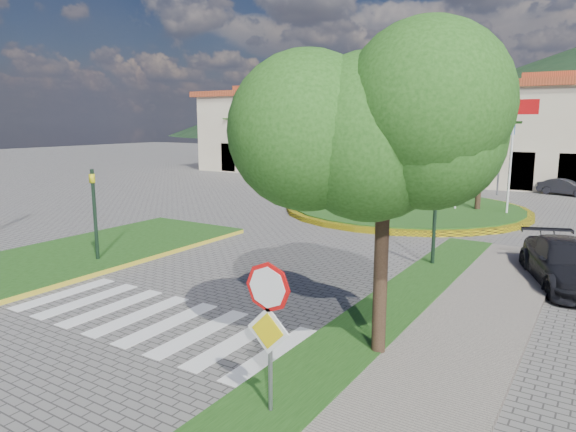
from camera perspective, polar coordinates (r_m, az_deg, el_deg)
The scene contains 19 objects.
verge_right at distance 8.91m, azimuth -2.51°, elevation -21.01°, with size 1.60×28.00×0.18m, color #1B4212.
median_left at distance 19.27m, azimuth -23.89°, elevation -4.39°, with size 5.00×14.00×0.18m, color #1B4212.
crosswalk at distance 13.19m, azimuth -15.01°, elevation -10.93°, with size 8.00×3.00×0.01m, color silver.
roundabout_island at distance 28.14m, azimuth 12.87°, elevation 0.89°, with size 12.70×12.70×6.00m.
stop_sign at distance 8.07m, azimuth -2.17°, elevation -10.99°, with size 0.80×0.11×2.65m.
deciduous_tree at distance 9.93m, azimuth 10.90°, elevation 12.81°, with size 3.60×3.60×6.80m.
traffic_light_left at distance 18.14m, azimuth -20.71°, elevation 0.93°, with size 0.15×0.18×3.20m.
traffic_light_right at distance 17.10m, azimuth 16.03°, elevation 0.66°, with size 0.15×0.18×3.20m.
direction_sign_west at distance 36.93m, azimuth 14.84°, elevation 8.28°, with size 1.60×0.14×5.20m.
direction_sign_east at distance 35.74m, azimuth 22.57°, elevation 7.77°, with size 1.60×0.14×5.20m.
street_lamp_centre at distance 35.18m, azimuth 19.15°, elevation 9.53°, with size 4.80×0.16×8.00m.
street_lamp_west at distance 33.56m, azimuth -0.48°, elevation 10.08°, with size 4.80×0.16×8.00m.
building_left at distance 48.16m, azimuth 3.59°, elevation 9.49°, with size 23.32×9.54×8.05m.
hill_far_west at distance 157.97m, azimuth 8.51°, elevation 12.67°, with size 140.00×140.00×22.00m, color black.
hill_near_back at distance 135.62m, azimuth 24.64°, elevation 10.95°, with size 110.00×110.00×16.00m, color black.
white_van at distance 41.54m, azimuth 2.99°, elevation 4.76°, with size 1.98×4.30×1.20m, color #BBBBBD.
car_dark_a at distance 37.76m, azimuth 14.45°, elevation 3.90°, with size 1.46×3.64×1.24m, color black.
car_dark_b at distance 37.83m, azimuth 28.46°, elevation 2.85°, with size 1.13×3.25×1.07m, color black.
car_side_right at distance 17.06m, azimuth 28.55°, elevation -4.65°, with size 1.85×4.56×1.32m, color black.
Camera 1 is at (9.16, -4.22, 4.75)m, focal length 32.00 mm.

